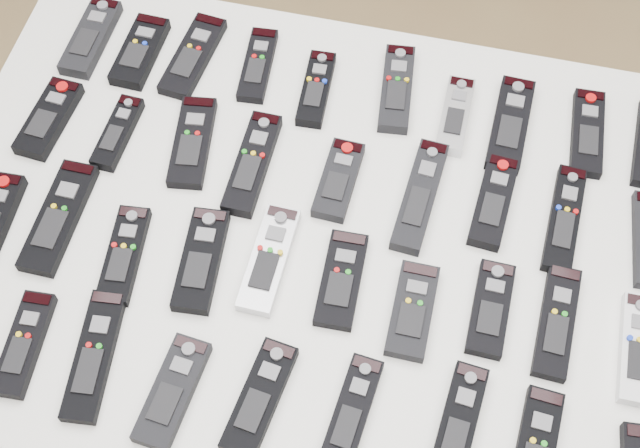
% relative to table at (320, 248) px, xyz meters
% --- Properties ---
extents(ground, '(4.00, 4.00, 0.00)m').
position_rel_table_xyz_m(ground, '(0.12, 0.03, -0.72)').
color(ground, '#96734C').
rests_on(ground, ground).
extents(table, '(1.25, 0.88, 0.78)m').
position_rel_table_xyz_m(table, '(0.00, 0.00, 0.00)').
color(table, white).
rests_on(table, ground).
extents(remote_0, '(0.06, 0.17, 0.02)m').
position_rel_table_xyz_m(remote_0, '(-0.49, 0.29, 0.07)').
color(remote_0, black).
rests_on(remote_0, table).
extents(remote_1, '(0.06, 0.16, 0.02)m').
position_rel_table_xyz_m(remote_1, '(-0.39, 0.28, 0.07)').
color(remote_1, black).
rests_on(remote_1, table).
extents(remote_2, '(0.08, 0.19, 0.02)m').
position_rel_table_xyz_m(remote_2, '(-0.30, 0.29, 0.07)').
color(remote_2, black).
rests_on(remote_2, table).
extents(remote_3, '(0.06, 0.16, 0.02)m').
position_rel_table_xyz_m(remote_3, '(-0.18, 0.30, 0.07)').
color(remote_3, black).
rests_on(remote_3, table).
extents(remote_4, '(0.05, 0.16, 0.02)m').
position_rel_table_xyz_m(remote_4, '(-0.07, 0.27, 0.07)').
color(remote_4, black).
rests_on(remote_4, table).
extents(remote_5, '(0.07, 0.18, 0.02)m').
position_rel_table_xyz_m(remote_5, '(0.07, 0.30, 0.07)').
color(remote_5, black).
rests_on(remote_5, table).
extents(remote_6, '(0.05, 0.15, 0.02)m').
position_rel_table_xyz_m(remote_6, '(0.17, 0.26, 0.07)').
color(remote_6, '#B7B7BC').
rests_on(remote_6, table).
extents(remote_7, '(0.06, 0.19, 0.02)m').
position_rel_table_xyz_m(remote_7, '(0.27, 0.27, 0.07)').
color(remote_7, black).
rests_on(remote_7, table).
extents(remote_8, '(0.06, 0.17, 0.02)m').
position_rel_table_xyz_m(remote_8, '(0.40, 0.28, 0.07)').
color(remote_8, black).
rests_on(remote_8, table).
extents(remote_10, '(0.07, 0.16, 0.02)m').
position_rel_table_xyz_m(remote_10, '(-0.50, 0.10, 0.07)').
color(remote_10, black).
rests_on(remote_10, table).
extents(remote_11, '(0.05, 0.15, 0.02)m').
position_rel_table_xyz_m(remote_11, '(-0.37, 0.10, 0.07)').
color(remote_11, black).
rests_on(remote_11, table).
extents(remote_12, '(0.08, 0.18, 0.02)m').
position_rel_table_xyz_m(remote_12, '(-0.24, 0.11, 0.07)').
color(remote_12, black).
rests_on(remote_12, table).
extents(remote_13, '(0.05, 0.20, 0.02)m').
position_rel_table_xyz_m(remote_13, '(-0.14, 0.09, 0.07)').
color(remote_13, black).
rests_on(remote_13, table).
extents(remote_14, '(0.06, 0.15, 0.02)m').
position_rel_table_xyz_m(remote_14, '(0.01, 0.09, 0.07)').
color(remote_14, black).
rests_on(remote_14, table).
extents(remote_15, '(0.06, 0.21, 0.02)m').
position_rel_table_xyz_m(remote_15, '(0.14, 0.09, 0.07)').
color(remote_15, black).
rests_on(remote_15, table).
extents(remote_16, '(0.06, 0.17, 0.02)m').
position_rel_table_xyz_m(remote_16, '(0.26, 0.11, 0.07)').
color(remote_16, black).
rests_on(remote_16, table).
extents(remote_17, '(0.05, 0.19, 0.02)m').
position_rel_table_xyz_m(remote_17, '(0.37, 0.10, 0.07)').
color(remote_17, black).
rests_on(remote_17, table).
extents(remote_20, '(0.06, 0.20, 0.02)m').
position_rel_table_xyz_m(remote_20, '(-0.41, -0.08, 0.07)').
color(remote_20, black).
rests_on(remote_20, table).
extents(remote_21, '(0.07, 0.17, 0.02)m').
position_rel_table_xyz_m(remote_21, '(-0.28, -0.12, 0.07)').
color(remote_21, black).
rests_on(remote_21, table).
extents(remote_22, '(0.07, 0.18, 0.02)m').
position_rel_table_xyz_m(remote_22, '(-0.17, -0.10, 0.07)').
color(remote_22, black).
rests_on(remote_22, table).
extents(remote_23, '(0.06, 0.18, 0.02)m').
position_rel_table_xyz_m(remote_23, '(-0.06, -0.07, 0.07)').
color(remote_23, '#B7B7BC').
rests_on(remote_23, table).
extents(remote_24, '(0.06, 0.16, 0.02)m').
position_rel_table_xyz_m(remote_24, '(0.05, -0.08, 0.07)').
color(remote_24, black).
rests_on(remote_24, table).
extents(remote_25, '(0.06, 0.15, 0.02)m').
position_rel_table_xyz_m(remote_25, '(0.17, -0.11, 0.07)').
color(remote_25, black).
rests_on(remote_25, table).
extents(remote_26, '(0.06, 0.15, 0.02)m').
position_rel_table_xyz_m(remote_26, '(0.28, -0.08, 0.07)').
color(remote_26, black).
rests_on(remote_26, table).
extents(remote_27, '(0.06, 0.18, 0.02)m').
position_rel_table_xyz_m(remote_27, '(0.38, -0.08, 0.07)').
color(remote_27, black).
rests_on(remote_27, table).
extents(remote_28, '(0.05, 0.17, 0.02)m').
position_rel_table_xyz_m(remote_28, '(0.50, -0.10, 0.07)').
color(remote_28, silver).
rests_on(remote_28, table).
extents(remote_30, '(0.06, 0.16, 0.02)m').
position_rel_table_xyz_m(remote_30, '(-0.38, -0.29, 0.07)').
color(remote_30, black).
rests_on(remote_30, table).
extents(remote_31, '(0.07, 0.20, 0.02)m').
position_rel_table_xyz_m(remote_31, '(-0.27, -0.28, 0.07)').
color(remote_31, black).
rests_on(remote_31, table).
extents(remote_32, '(0.07, 0.17, 0.02)m').
position_rel_table_xyz_m(remote_32, '(-0.14, -0.31, 0.07)').
color(remote_32, black).
rests_on(remote_32, table).
extents(remote_33, '(0.07, 0.18, 0.02)m').
position_rel_table_xyz_m(remote_33, '(-0.02, -0.29, 0.07)').
color(remote_33, black).
rests_on(remote_33, table).
extents(remote_34, '(0.06, 0.17, 0.02)m').
position_rel_table_xyz_m(remote_34, '(0.11, -0.29, 0.07)').
color(remote_34, black).
rests_on(remote_34, table).
extents(remote_35, '(0.06, 0.19, 0.02)m').
position_rel_table_xyz_m(remote_35, '(0.26, -0.27, 0.07)').
color(remote_35, black).
rests_on(remote_35, table).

